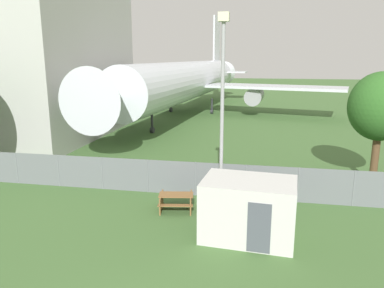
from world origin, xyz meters
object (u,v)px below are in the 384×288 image
(picnic_bench_near_cabin, at_px, (176,200))
(tree_near_hangar, at_px, (381,107))
(airplane, at_px, (188,81))
(portable_cabin, at_px, (248,209))

(picnic_bench_near_cabin, distance_m, tree_near_hangar, 12.12)
(airplane, relative_size, portable_cabin, 12.36)
(airplane, bearing_deg, tree_near_hangar, 37.84)
(picnic_bench_near_cabin, height_order, tree_near_hangar, tree_near_hangar)
(portable_cabin, bearing_deg, tree_near_hangar, 54.29)
(airplane, distance_m, picnic_bench_near_cabin, 29.91)
(airplane, bearing_deg, picnic_bench_near_cabin, 15.13)
(portable_cabin, xyz_separation_m, picnic_bench_near_cabin, (-3.40, 2.11, -0.71))
(portable_cabin, distance_m, picnic_bench_near_cabin, 4.07)
(airplane, xyz_separation_m, tree_near_hangar, (15.28, -23.60, 0.24))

